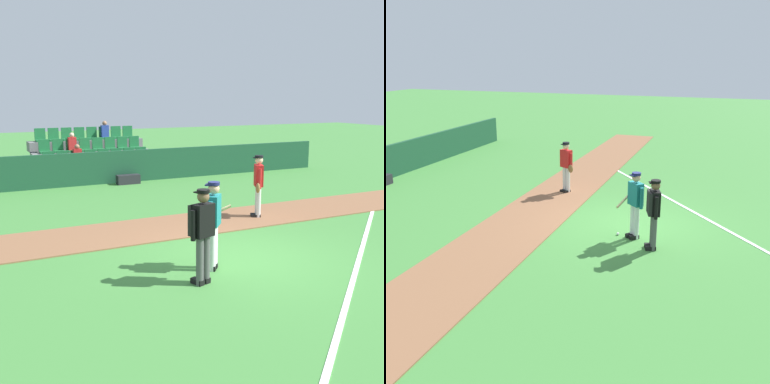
% 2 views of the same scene
% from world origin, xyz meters
% --- Properties ---
extents(ground_plane, '(80.00, 80.00, 0.00)m').
position_xyz_m(ground_plane, '(0.00, 0.00, 0.00)').
color(ground_plane, '#42843A').
extents(infield_dirt_path, '(28.00, 2.19, 0.03)m').
position_xyz_m(infield_dirt_path, '(0.00, 2.91, 0.01)').
color(infield_dirt_path, brown).
rests_on(infield_dirt_path, ground).
extents(foul_line_chalk, '(9.26, 7.79, 0.01)m').
position_xyz_m(foul_line_chalk, '(3.00, -0.50, 0.01)').
color(foul_line_chalk, white).
rests_on(foul_line_chalk, ground).
extents(batter_teal_jersey, '(0.75, 0.68, 1.76)m').
position_xyz_m(batter_teal_jersey, '(-0.83, -0.30, 0.97)').
color(batter_teal_jersey, white).
rests_on(batter_teal_jersey, ground).
extents(umpire_home_plate, '(0.57, 0.40, 1.76)m').
position_xyz_m(umpire_home_plate, '(-1.37, -0.87, 1.00)').
color(umpire_home_plate, '#4C4C4C').
rests_on(umpire_home_plate, ground).
extents(runner_red_jersey, '(0.45, 0.61, 1.76)m').
position_xyz_m(runner_red_jersey, '(2.31, 2.77, 0.96)').
color(runner_red_jersey, silver).
rests_on(runner_red_jersey, ground).
extents(baseball, '(0.07, 0.07, 0.07)m').
position_xyz_m(baseball, '(-0.81, 0.13, 0.04)').
color(baseball, white).
rests_on(baseball, ground).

